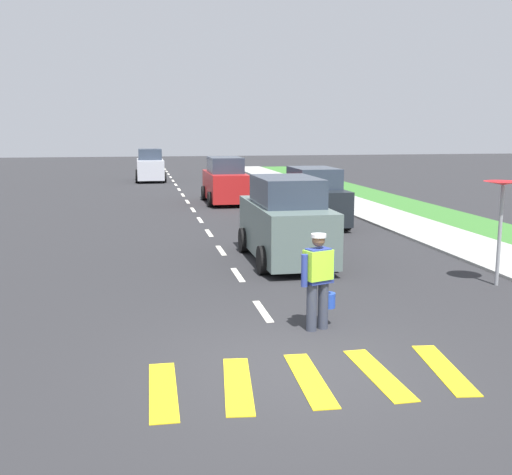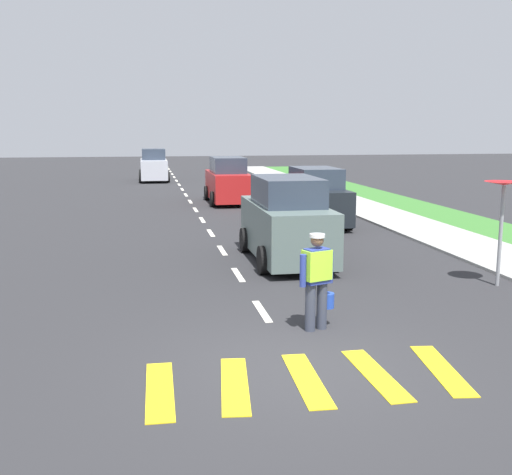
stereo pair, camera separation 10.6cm
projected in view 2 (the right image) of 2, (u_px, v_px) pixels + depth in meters
The scene contains 11 objects.
ground_plane at pixel (190, 201), 29.42m from camera, with size 96.00×96.00×0.00m, color #28282B.
sidewalk_right at pixel (438, 235), 20.03m from camera, with size 2.40×72.00×0.14m, color #9E9E99.
grass_verge_right at pixel (505, 233), 20.45m from camera, with size 2.40×72.00×0.06m, color #38722D.
crosswalk_stripes at pixel (307, 379), 8.52m from camera, with size 4.50×1.93×0.01m.
lane_center_line at pixel (184, 192), 33.49m from camera, with size 0.14×46.40×0.01m.
road_worker at pixel (317, 277), 10.50m from camera, with size 0.70×0.54×1.67m.
yield_sign at pixel (503, 192), 13.27m from camera, with size 0.80×0.80×2.29m.
car_parked_far at pixel (315, 199), 21.96m from camera, with size 1.91×4.09×2.05m.
car_outgoing_ahead at pixel (286, 222), 15.95m from camera, with size 1.94×4.38×2.19m.
car_outgoing_far at pixel (228, 182), 28.47m from camera, with size 1.88×4.33×2.11m.
car_oncoming_third at pixel (154, 166), 40.41m from camera, with size 1.93×4.29×2.10m.
Camera 2 is at (-2.12, -8.37, 3.41)m, focal length 43.46 mm.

